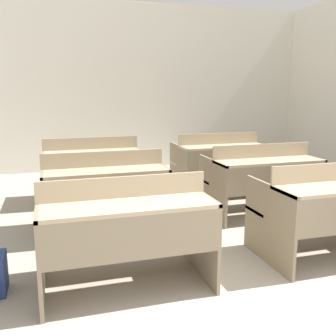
{
  "coord_description": "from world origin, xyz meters",
  "views": [
    {
      "loc": [
        -1.54,
        -1.12,
        1.51
      ],
      "look_at": [
        -0.45,
        2.49,
        0.76
      ],
      "focal_mm": 42.0,
      "sensor_mm": 36.0,
      "label": 1
    }
  ],
  "objects": [
    {
      "name": "bench_second_left",
      "position": [
        -1.01,
        2.99,
        0.47
      ],
      "size": [
        1.28,
        0.81,
        0.88
      ],
      "color": "#7D6E57",
      "rests_on": "ground_plane"
    },
    {
      "name": "bench_front_right",
      "position": [
        0.88,
        1.73,
        0.47
      ],
      "size": [
        1.28,
        0.81,
        0.88
      ],
      "color": "#7E6F58",
      "rests_on": "ground_plane"
    },
    {
      "name": "bench_third_left",
      "position": [
        -1.01,
        4.29,
        0.47
      ],
      "size": [
        1.28,
        0.81,
        0.88
      ],
      "color": "#82735C",
      "rests_on": "ground_plane"
    },
    {
      "name": "bench_second_right",
      "position": [
        0.89,
        3.01,
        0.47
      ],
      "size": [
        1.28,
        0.81,
        0.88
      ],
      "color": "#7F7059",
      "rests_on": "ground_plane"
    },
    {
      "name": "bench_front_left",
      "position": [
        -1.03,
        1.71,
        0.47
      ],
      "size": [
        1.28,
        0.81,
        0.88
      ],
      "color": "#81725B",
      "rests_on": "ground_plane"
    },
    {
      "name": "wall_back",
      "position": [
        0.0,
        6.45,
        1.56
      ],
      "size": [
        7.1,
        0.06,
        3.12
      ],
      "color": "white",
      "rests_on": "ground_plane"
    },
    {
      "name": "bench_third_right",
      "position": [
        0.89,
        4.27,
        0.47
      ],
      "size": [
        1.28,
        0.81,
        0.88
      ],
      "color": "gray",
      "rests_on": "ground_plane"
    }
  ]
}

